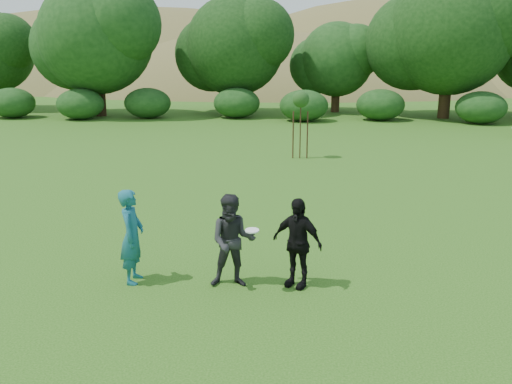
{
  "coord_description": "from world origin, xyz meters",
  "views": [
    {
      "loc": [
        1.36,
        -10.79,
        4.67
      ],
      "look_at": [
        0.0,
        3.0,
        1.1
      ],
      "focal_mm": 40.0,
      "sensor_mm": 36.0,
      "label": 1
    }
  ],
  "objects_px": {
    "player_teal": "(132,236)",
    "player_black": "(297,243)",
    "player_grey": "(233,241)",
    "sapling": "(301,101)"
  },
  "relations": [
    {
      "from": "player_teal",
      "to": "player_black",
      "type": "relative_size",
      "value": 1.06
    },
    {
      "from": "player_black",
      "to": "sapling",
      "type": "distance_m",
      "value": 13.45
    },
    {
      "from": "sapling",
      "to": "player_grey",
      "type": "bearing_deg",
      "value": -94.3
    },
    {
      "from": "player_teal",
      "to": "player_black",
      "type": "xyz_separation_m",
      "value": [
        3.3,
        0.1,
        -0.06
      ]
    },
    {
      "from": "player_grey",
      "to": "player_black",
      "type": "height_order",
      "value": "player_grey"
    },
    {
      "from": "player_grey",
      "to": "sapling",
      "type": "xyz_separation_m",
      "value": [
        1.01,
        13.48,
        1.48
      ]
    },
    {
      "from": "player_grey",
      "to": "player_black",
      "type": "relative_size",
      "value": 1.04
    },
    {
      "from": "player_teal",
      "to": "sapling",
      "type": "relative_size",
      "value": 0.68
    },
    {
      "from": "player_black",
      "to": "player_grey",
      "type": "bearing_deg",
      "value": -147.82
    },
    {
      "from": "player_grey",
      "to": "player_black",
      "type": "xyz_separation_m",
      "value": [
        1.26,
        0.12,
        -0.03
      ]
    }
  ]
}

